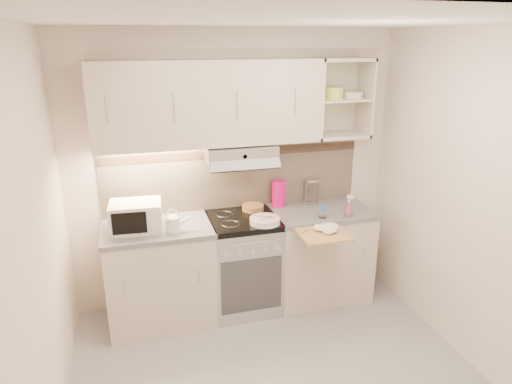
# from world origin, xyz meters

# --- Properties ---
(room_shell) EXTENTS (3.04, 2.84, 2.52)m
(room_shell) POSITION_xyz_m (0.00, 0.37, 1.63)
(room_shell) COLOR silver
(room_shell) RESTS_ON ground
(base_cabinet_left) EXTENTS (0.90, 0.60, 0.86)m
(base_cabinet_left) POSITION_xyz_m (-0.75, 1.10, 0.43)
(base_cabinet_left) COLOR beige
(base_cabinet_left) RESTS_ON ground
(worktop_left) EXTENTS (0.92, 0.62, 0.04)m
(worktop_left) POSITION_xyz_m (-0.75, 1.10, 0.88)
(worktop_left) COLOR slate
(worktop_left) RESTS_ON base_cabinet_left
(base_cabinet_right) EXTENTS (0.90, 0.60, 0.86)m
(base_cabinet_right) POSITION_xyz_m (0.75, 1.10, 0.43)
(base_cabinet_right) COLOR beige
(base_cabinet_right) RESTS_ON ground
(worktop_right) EXTENTS (0.92, 0.62, 0.04)m
(worktop_right) POSITION_xyz_m (0.75, 1.10, 0.88)
(worktop_right) COLOR slate
(worktop_right) RESTS_ON base_cabinet_right
(electric_range) EXTENTS (0.60, 0.60, 0.90)m
(electric_range) POSITION_xyz_m (0.00, 1.10, 0.45)
(electric_range) COLOR #B7B7BC
(electric_range) RESTS_ON ground
(microwave) EXTENTS (0.44, 0.34, 0.23)m
(microwave) POSITION_xyz_m (-0.91, 1.09, 1.02)
(microwave) COLOR silver
(microwave) RESTS_ON worktop_left
(watering_can) EXTENTS (0.24, 0.12, 0.20)m
(watering_can) POSITION_xyz_m (-0.62, 0.95, 0.97)
(watering_can) COLOR silver
(watering_can) RESTS_ON worktop_left
(plate_stack) EXTENTS (0.26, 0.26, 0.06)m
(plate_stack) POSITION_xyz_m (0.15, 0.92, 0.92)
(plate_stack) COLOR silver
(plate_stack) RESTS_ON electric_range
(bread_loaf) EXTENTS (0.20, 0.20, 0.05)m
(bread_loaf) POSITION_xyz_m (0.14, 1.26, 0.93)
(bread_loaf) COLOR #A56B48
(bread_loaf) RESTS_ON electric_range
(pink_pitcher) EXTENTS (0.13, 0.12, 0.25)m
(pink_pitcher) POSITION_xyz_m (0.40, 1.30, 1.02)
(pink_pitcher) COLOR #D90C6A
(pink_pitcher) RESTS_ON worktop_right
(glass_jar) EXTENTS (0.13, 0.13, 0.24)m
(glass_jar) POSITION_xyz_m (0.73, 1.29, 1.02)
(glass_jar) COLOR silver
(glass_jar) RESTS_ON worktop_right
(spice_jar) EXTENTS (0.07, 0.07, 0.10)m
(spice_jar) POSITION_xyz_m (0.68, 0.90, 0.95)
(spice_jar) COLOR white
(spice_jar) RESTS_ON worktop_right
(spray_bottle) EXTENTS (0.08, 0.08, 0.21)m
(spray_bottle) POSITION_xyz_m (0.92, 0.88, 0.98)
(spray_bottle) COLOR pink
(spray_bottle) RESTS_ON worktop_right
(cutting_board) EXTENTS (0.40, 0.37, 0.02)m
(cutting_board) POSITION_xyz_m (0.56, 0.62, 0.87)
(cutting_board) COLOR tan
(cutting_board) RESTS_ON base_cabinet_right
(dish_towel) EXTENTS (0.26, 0.22, 0.06)m
(dish_towel) POSITION_xyz_m (0.59, 0.67, 0.91)
(dish_towel) COLOR white
(dish_towel) RESTS_ON cutting_board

